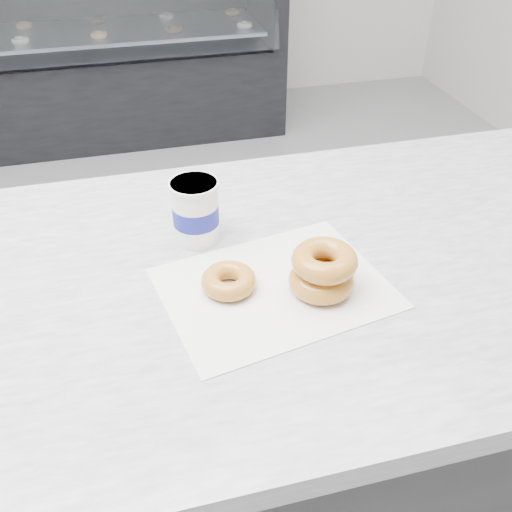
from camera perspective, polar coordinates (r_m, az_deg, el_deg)
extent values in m
plane|color=gray|center=(1.98, -16.46, -13.35)|extent=(5.00, 5.00, 0.00)
cube|color=#333335|center=(1.28, -19.39, -21.02)|extent=(3.00, 0.70, 0.86)
cube|color=black|center=(3.63, -17.82, 15.27)|extent=(2.40, 0.70, 0.50)
cube|color=silver|center=(3.53, -18.87, 20.22)|extent=(2.20, 0.55, 0.02)
cube|color=silver|center=(0.89, 1.85, -3.19)|extent=(0.38, 0.32, 0.00)
torus|color=#BE7A34|center=(0.88, -2.75, -2.49)|extent=(0.10, 0.10, 0.03)
torus|color=#BE7A34|center=(0.88, 6.53, -2.43)|extent=(0.10, 0.10, 0.04)
torus|color=#BE7A34|center=(0.86, 6.87, -0.45)|extent=(0.14, 0.14, 0.04)
cylinder|color=white|center=(0.97, -6.07, 4.45)|extent=(0.10, 0.10, 0.11)
cylinder|color=white|center=(0.95, -6.27, 7.17)|extent=(0.08, 0.08, 0.01)
cylinder|color=navy|center=(0.98, -6.05, 4.21)|extent=(0.10, 0.10, 0.03)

